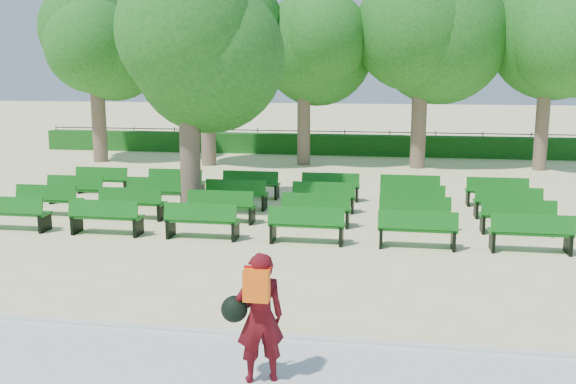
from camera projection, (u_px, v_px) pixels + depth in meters
name	position (u px, v px, depth m)	size (l,w,h in m)	color
ground	(254.00, 229.00, 15.17)	(120.00, 120.00, 0.00)	beige
paving	(127.00, 368.00, 7.99)	(30.00, 2.20, 0.06)	silver
curb	(160.00, 330.00, 9.10)	(30.00, 0.12, 0.10)	silver
hedge	(322.00, 144.00, 28.66)	(26.00, 0.70, 0.90)	#165317
fence	(322.00, 153.00, 29.13)	(26.00, 0.10, 1.02)	black
tree_line	(310.00, 167.00, 24.86)	(21.80, 6.80, 7.04)	#20651C
bench_array	(275.00, 214.00, 16.38)	(1.64, 0.52, 1.04)	#116115
tree_among	(187.00, 56.00, 15.81)	(4.36, 4.36, 6.03)	brown
person	(258.00, 315.00, 7.45)	(0.79, 0.57, 1.57)	#4E0B11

